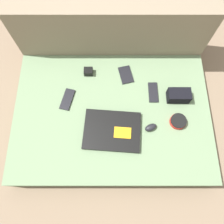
% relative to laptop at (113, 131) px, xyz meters
% --- Properties ---
extents(ground_plane, '(8.00, 8.00, 0.00)m').
position_rel_laptop_xyz_m(ground_plane, '(-0.00, 0.10, -0.15)').
color(ground_plane, '#7A6651').
extents(couch_seat, '(1.10, 0.77, 0.14)m').
position_rel_laptop_xyz_m(couch_seat, '(-0.00, 0.10, -0.08)').
color(couch_seat, slate).
rests_on(couch_seat, ground_plane).
extents(couch_backrest, '(1.10, 0.20, 0.47)m').
position_rel_laptop_xyz_m(couch_backrest, '(-0.00, 0.59, 0.08)').
color(couch_backrest, '#7F705B').
rests_on(couch_backrest, ground_plane).
extents(laptop, '(0.32, 0.24, 0.03)m').
position_rel_laptop_xyz_m(laptop, '(0.00, 0.00, 0.00)').
color(laptop, black).
rests_on(laptop, couch_seat).
extents(computer_mouse, '(0.08, 0.06, 0.03)m').
position_rel_laptop_xyz_m(computer_mouse, '(0.20, 0.02, 0.00)').
color(computer_mouse, black).
rests_on(computer_mouse, couch_seat).
extents(speaker_puck, '(0.09, 0.09, 0.03)m').
position_rel_laptop_xyz_m(speaker_puck, '(0.36, 0.05, 0.00)').
color(speaker_puck, red).
rests_on(speaker_puck, couch_seat).
extents(phone_silver, '(0.09, 0.13, 0.01)m').
position_rel_laptop_xyz_m(phone_silver, '(0.08, 0.35, -0.01)').
color(phone_silver, black).
rests_on(phone_silver, couch_seat).
extents(phone_black, '(0.05, 0.12, 0.01)m').
position_rel_laptop_xyz_m(phone_black, '(0.23, 0.23, -0.01)').
color(phone_black, black).
rests_on(phone_black, couch_seat).
extents(phone_small, '(0.08, 0.14, 0.01)m').
position_rel_laptop_xyz_m(phone_small, '(-0.26, 0.19, -0.01)').
color(phone_small, black).
rests_on(phone_small, couch_seat).
extents(camera_pouch, '(0.12, 0.07, 0.07)m').
position_rel_laptop_xyz_m(camera_pouch, '(0.37, 0.20, 0.02)').
color(camera_pouch, black).
rests_on(camera_pouch, couch_seat).
extents(charger_brick, '(0.05, 0.05, 0.04)m').
position_rel_laptop_xyz_m(charger_brick, '(-0.14, 0.36, 0.01)').
color(charger_brick, black).
rests_on(charger_brick, couch_seat).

